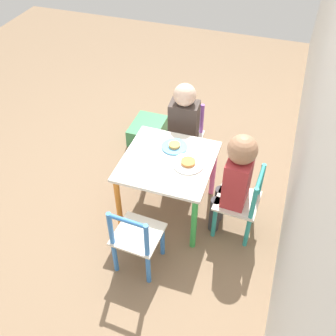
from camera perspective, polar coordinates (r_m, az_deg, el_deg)
name	(u,v)px	position (r m, az deg, el deg)	size (l,w,h in m)	color
ground_plane	(168,209)	(2.75, 0.00, -5.91)	(6.00, 6.00, 0.00)	#7F664C
kids_table	(168,168)	(2.47, 0.00, -0.03)	(0.56, 0.56, 0.45)	silver
chair_teal	(241,203)	(2.48, 10.51, -5.06)	(0.27, 0.27, 0.51)	silver
chair_purple	(185,139)	(2.92, 2.42, 4.30)	(0.28, 0.28, 0.51)	silver
chair_blue	(136,239)	(2.28, -4.61, -10.21)	(0.27, 0.27, 0.51)	silver
child_back	(235,177)	(2.34, 9.74, -1.24)	(0.21, 0.22, 0.76)	#38383D
child_left	(183,123)	(2.76, 2.24, 6.49)	(0.22, 0.21, 0.73)	#38383D
plate_back	(188,163)	(2.39, 2.94, 0.68)	(0.20, 0.20, 0.03)	white
plate_left	(174,146)	(2.52, 0.94, 3.18)	(0.17, 0.17, 0.03)	#4C9EE0
storage_bin	(148,131)	(3.29, -2.97, 5.41)	(0.33, 0.25, 0.14)	#3D8E56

